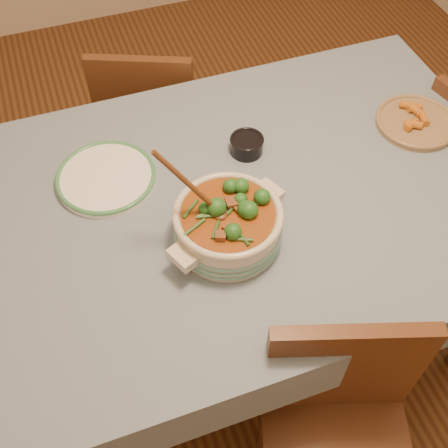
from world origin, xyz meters
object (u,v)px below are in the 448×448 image
(stew_casserole, at_px, (228,223))
(chair_near, at_px, (339,430))
(white_plate, at_px, (106,177))
(dining_table, at_px, (235,218))
(fried_plate, at_px, (416,121))
(condiment_bowl, at_px, (247,144))
(chair_far, at_px, (151,117))

(stew_casserole, height_order, chair_near, stew_casserole)
(white_plate, distance_m, chair_near, 0.94)
(dining_table, xyz_separation_m, white_plate, (-0.33, 0.19, 0.10))
(white_plate, height_order, fried_plate, fried_plate)
(stew_casserole, relative_size, white_plate, 1.05)
(stew_casserole, bearing_deg, chair_near, -74.73)
(white_plate, relative_size, fried_plate, 1.05)
(chair_near, bearing_deg, fried_plate, 69.04)
(condiment_bowl, distance_m, chair_far, 0.69)
(white_plate, bearing_deg, chair_far, 65.75)
(dining_table, relative_size, fried_plate, 5.15)
(stew_casserole, distance_m, fried_plate, 0.75)
(dining_table, distance_m, stew_casserole, 0.22)
(condiment_bowl, bearing_deg, dining_table, -120.41)
(condiment_bowl, height_order, chair_near, chair_near)
(dining_table, xyz_separation_m, fried_plate, (0.64, 0.09, 0.11))
(white_plate, bearing_deg, fried_plate, -5.62)
(stew_casserole, xyz_separation_m, fried_plate, (0.71, 0.22, -0.05))
(condiment_bowl, bearing_deg, stew_casserole, -119.70)
(chair_near, bearing_deg, white_plate, 134.11)
(dining_table, height_order, white_plate, white_plate)
(stew_casserole, height_order, fried_plate, stew_casserole)
(white_plate, bearing_deg, condiment_bowl, -3.33)
(dining_table, bearing_deg, white_plate, 150.36)
(white_plate, xyz_separation_m, fried_plate, (0.97, -0.10, 0.00))
(condiment_bowl, relative_size, chair_near, 0.13)
(dining_table, bearing_deg, stew_casserole, -118.79)
(condiment_bowl, distance_m, fried_plate, 0.55)
(stew_casserole, height_order, condiment_bowl, stew_casserole)
(dining_table, relative_size, condiment_bowl, 15.65)
(chair_far, xyz_separation_m, chair_near, (0.14, -1.37, 0.02))
(white_plate, bearing_deg, dining_table, -29.64)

